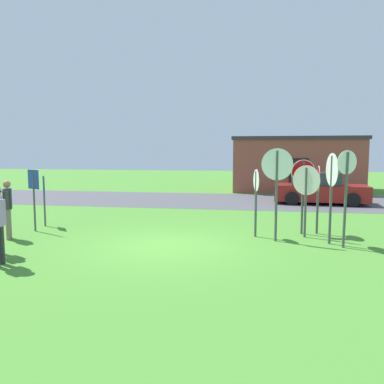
{
  "coord_description": "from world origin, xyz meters",
  "views": [
    {
      "loc": [
        2.49,
        -9.96,
        2.52
      ],
      "look_at": [
        0.52,
        1.5,
        1.3
      ],
      "focal_mm": 36.58,
      "sensor_mm": 36.0,
      "label": 1
    }
  ],
  "objects_px": {
    "person_in_blue": "(8,206)",
    "stop_sign_center_cluster": "(332,181)",
    "stop_sign_rear_left": "(256,192)",
    "info_panel_leftmost": "(34,189)",
    "parked_car_on_street": "(319,189)",
    "stop_sign_low_front": "(277,177)",
    "stop_sign_leaning_left": "(306,188)",
    "stop_sign_rear_right": "(303,183)",
    "stop_sign_leaning_right": "(318,188)",
    "info_panel_middle": "(44,192)",
    "stop_sign_far_back": "(346,184)"
  },
  "relations": [
    {
      "from": "stop_sign_leaning_right",
      "to": "person_in_blue",
      "type": "xyz_separation_m",
      "value": [
        -8.83,
        -2.26,
        -0.47
      ]
    },
    {
      "from": "stop_sign_leaning_left",
      "to": "info_panel_middle",
      "type": "xyz_separation_m",
      "value": [
        -8.43,
        0.28,
        -0.28
      ]
    },
    {
      "from": "info_panel_leftmost",
      "to": "parked_car_on_street",
      "type": "bearing_deg",
      "value": 40.33
    },
    {
      "from": "stop_sign_rear_left",
      "to": "info_panel_leftmost",
      "type": "bearing_deg",
      "value": -176.76
    },
    {
      "from": "parked_car_on_street",
      "to": "stop_sign_leaning_left",
      "type": "xyz_separation_m",
      "value": [
        -1.52,
        -7.76,
        0.76
      ]
    },
    {
      "from": "stop_sign_rear_right",
      "to": "person_in_blue",
      "type": "relative_size",
      "value": 1.34
    },
    {
      "from": "stop_sign_leaning_left",
      "to": "info_panel_leftmost",
      "type": "height_order",
      "value": "stop_sign_leaning_left"
    },
    {
      "from": "stop_sign_low_front",
      "to": "info_panel_leftmost",
      "type": "height_order",
      "value": "stop_sign_low_front"
    },
    {
      "from": "stop_sign_leaning_left",
      "to": "person_in_blue",
      "type": "height_order",
      "value": "stop_sign_leaning_left"
    },
    {
      "from": "person_in_blue",
      "to": "info_panel_middle",
      "type": "bearing_deg",
      "value": 90.71
    },
    {
      "from": "stop_sign_leaning_left",
      "to": "stop_sign_far_back",
      "type": "height_order",
      "value": "stop_sign_far_back"
    },
    {
      "from": "parked_car_on_street",
      "to": "stop_sign_rear_left",
      "type": "xyz_separation_m",
      "value": [
        -2.94,
        -7.93,
        0.64
      ]
    },
    {
      "from": "info_panel_middle",
      "to": "stop_sign_rear_right",
      "type": "bearing_deg",
      "value": 1.22
    },
    {
      "from": "person_in_blue",
      "to": "parked_car_on_street",
      "type": "bearing_deg",
      "value": 43.59
    },
    {
      "from": "stop_sign_center_cluster",
      "to": "person_in_blue",
      "type": "xyz_separation_m",
      "value": [
        -8.98,
        -0.94,
        -0.76
      ]
    },
    {
      "from": "parked_car_on_street",
      "to": "stop_sign_center_cluster",
      "type": "relative_size",
      "value": 1.78
    },
    {
      "from": "stop_sign_center_cluster",
      "to": "stop_sign_rear_right",
      "type": "distance_m",
      "value": 1.37
    },
    {
      "from": "stop_sign_center_cluster",
      "to": "parked_car_on_street",
      "type": "bearing_deg",
      "value": 83.66
    },
    {
      "from": "stop_sign_leaning_left",
      "to": "stop_sign_far_back",
      "type": "xyz_separation_m",
      "value": [
        0.87,
        -1.13,
        0.23
      ]
    },
    {
      "from": "person_in_blue",
      "to": "stop_sign_center_cluster",
      "type": "bearing_deg",
      "value": 5.97
    },
    {
      "from": "stop_sign_leaning_right",
      "to": "info_panel_middle",
      "type": "bearing_deg",
      "value": -178.15
    },
    {
      "from": "parked_car_on_street",
      "to": "stop_sign_leaning_left",
      "type": "relative_size",
      "value": 2.09
    },
    {
      "from": "stop_sign_far_back",
      "to": "info_panel_middle",
      "type": "xyz_separation_m",
      "value": [
        -9.3,
        1.41,
        -0.51
      ]
    },
    {
      "from": "stop_sign_rear_right",
      "to": "info_panel_middle",
      "type": "xyz_separation_m",
      "value": [
        -8.39,
        -0.18,
        -0.38
      ]
    },
    {
      "from": "stop_sign_rear_right",
      "to": "stop_sign_leaning_left",
      "type": "relative_size",
      "value": 1.07
    },
    {
      "from": "stop_sign_leaning_left",
      "to": "person_in_blue",
      "type": "bearing_deg",
      "value": -168.63
    },
    {
      "from": "parked_car_on_street",
      "to": "stop_sign_rear_left",
      "type": "distance_m",
      "value": 8.49
    },
    {
      "from": "stop_sign_leaning_right",
      "to": "stop_sign_rear_right",
      "type": "xyz_separation_m",
      "value": [
        -0.46,
        -0.11,
        0.13
      ]
    },
    {
      "from": "person_in_blue",
      "to": "info_panel_middle",
      "type": "height_order",
      "value": "info_panel_middle"
    },
    {
      "from": "stop_sign_rear_right",
      "to": "info_panel_middle",
      "type": "bearing_deg",
      "value": -178.78
    },
    {
      "from": "parked_car_on_street",
      "to": "stop_sign_far_back",
      "type": "relative_size",
      "value": 1.73
    },
    {
      "from": "stop_sign_rear_left",
      "to": "stop_sign_far_back",
      "type": "distance_m",
      "value": 2.51
    },
    {
      "from": "stop_sign_leaning_right",
      "to": "stop_sign_low_front",
      "type": "relative_size",
      "value": 0.8
    },
    {
      "from": "stop_sign_low_front",
      "to": "info_panel_leftmost",
      "type": "distance_m",
      "value": 7.43
    },
    {
      "from": "stop_sign_leaning_left",
      "to": "stop_sign_rear_left",
      "type": "distance_m",
      "value": 1.44
    },
    {
      "from": "stop_sign_leaning_right",
      "to": "stop_sign_far_back",
      "type": "xyz_separation_m",
      "value": [
        0.45,
        -1.69,
        0.26
      ]
    },
    {
      "from": "stop_sign_leaning_right",
      "to": "info_panel_leftmost",
      "type": "relative_size",
      "value": 1.07
    },
    {
      "from": "stop_sign_rear_right",
      "to": "info_panel_leftmost",
      "type": "distance_m",
      "value": 8.31
    },
    {
      "from": "stop_sign_leaning_left",
      "to": "stop_sign_rear_left",
      "type": "xyz_separation_m",
      "value": [
        -1.43,
        -0.17,
        -0.11
      ]
    },
    {
      "from": "parked_car_on_street",
      "to": "person_in_blue",
      "type": "height_order",
      "value": "person_in_blue"
    },
    {
      "from": "parked_car_on_street",
      "to": "person_in_blue",
      "type": "bearing_deg",
      "value": -136.41
    },
    {
      "from": "stop_sign_leaning_left",
      "to": "parked_car_on_street",
      "type": "bearing_deg",
      "value": 78.94
    },
    {
      "from": "stop_sign_rear_left",
      "to": "stop_sign_leaning_right",
      "type": "bearing_deg",
      "value": 21.79
    },
    {
      "from": "stop_sign_center_cluster",
      "to": "info_panel_middle",
      "type": "bearing_deg",
      "value": 173.47
    },
    {
      "from": "stop_sign_leaning_left",
      "to": "stop_sign_rear_left",
      "type": "height_order",
      "value": "stop_sign_leaning_left"
    },
    {
      "from": "info_panel_leftmost",
      "to": "info_panel_middle",
      "type": "distance_m",
      "value": 0.87
    },
    {
      "from": "stop_sign_leaning_right",
      "to": "info_panel_leftmost",
      "type": "xyz_separation_m",
      "value": [
        -8.7,
        -1.13,
        -0.08
      ]
    },
    {
      "from": "stop_sign_rear_right",
      "to": "stop_sign_leaning_left",
      "type": "distance_m",
      "value": 0.47
    },
    {
      "from": "stop_sign_leaning_right",
      "to": "person_in_blue",
      "type": "bearing_deg",
      "value": -165.66
    },
    {
      "from": "stop_sign_leaning_right",
      "to": "stop_sign_rear_right",
      "type": "bearing_deg",
      "value": -166.8
    }
  ]
}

